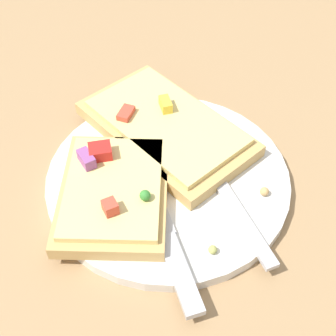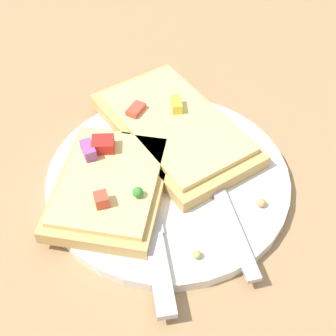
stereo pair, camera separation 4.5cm
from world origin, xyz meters
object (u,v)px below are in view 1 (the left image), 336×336
at_px(plate, 168,179).
at_px(pizza_slice_main, 163,127).
at_px(fork, 206,163).
at_px(knife, 163,229).
at_px(pizza_slice_corner, 113,191).

height_order(plate, pizza_slice_main, pizza_slice_main).
xyz_separation_m(fork, pizza_slice_main, (0.05, 0.04, 0.01)).
distance_m(plate, pizza_slice_main, 0.06).
height_order(knife, pizza_slice_corner, pizza_slice_corner).
bearing_deg(pizza_slice_corner, knife, 52.68).
relative_size(pizza_slice_main, pizza_slice_corner, 1.47).
xyz_separation_m(knife, pizza_slice_corner, (0.04, 0.04, 0.01)).
distance_m(pizza_slice_main, pizza_slice_corner, 0.10).
bearing_deg(pizza_slice_main, fork, -177.60).
bearing_deg(plate, pizza_slice_main, 3.25).
bearing_deg(knife, pizza_slice_main, -17.75).
relative_size(plate, knife, 1.20).
xyz_separation_m(fork, pizza_slice_corner, (-0.04, 0.09, 0.01)).
bearing_deg(pizza_slice_corner, fork, 116.90).
distance_m(fork, pizza_slice_corner, 0.10).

